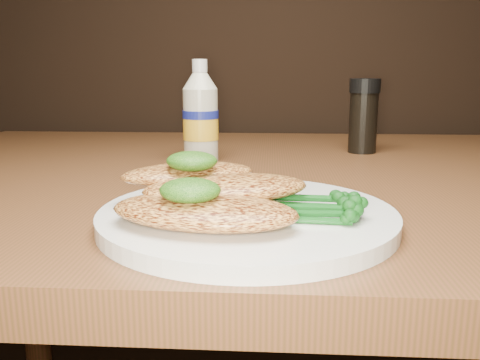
{
  "coord_description": "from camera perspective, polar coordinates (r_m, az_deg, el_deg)",
  "views": [
    {
      "loc": [
        0.0,
        0.36,
        0.89
      ],
      "look_at": [
        -0.03,
        0.8,
        0.79
      ],
      "focal_mm": 37.28,
      "sensor_mm": 36.0,
      "label": 1
    }
  ],
  "objects": [
    {
      "name": "plate",
      "position": [
        0.45,
        0.85,
        -4.2
      ],
      "size": [
        0.27,
        0.27,
        0.01
      ],
      "primitive_type": "cylinder",
      "color": "white",
      "rests_on": "dining_table"
    },
    {
      "name": "chicken_front",
      "position": [
        0.4,
        -4.14,
        -3.58
      ],
      "size": [
        0.16,
        0.11,
        0.02
      ],
      "primitive_type": "ellipsoid",
      "rotation": [
        0.0,
        0.0,
        -0.17
      ],
      "color": "#E49C48",
      "rests_on": "plate"
    },
    {
      "name": "chicken_mid",
      "position": [
        0.44,
        -1.55,
        -0.93
      ],
      "size": [
        0.16,
        0.11,
        0.02
      ],
      "primitive_type": "ellipsoid",
      "rotation": [
        0.0,
        0.0,
        0.29
      ],
      "color": "#E49C48",
      "rests_on": "plate"
    },
    {
      "name": "chicken_back",
      "position": [
        0.47,
        -5.92,
        0.73
      ],
      "size": [
        0.14,
        0.11,
        0.02
      ],
      "primitive_type": "ellipsoid",
      "rotation": [
        0.0,
        0.0,
        0.39
      ],
      "color": "#E49C48",
      "rests_on": "plate"
    },
    {
      "name": "pesto_front",
      "position": [
        0.39,
        -5.73,
        -1.17
      ],
      "size": [
        0.05,
        0.05,
        0.02
      ],
      "primitive_type": "ellipsoid",
      "rotation": [
        0.0,
        0.0,
        -0.15
      ],
      "color": "#093407",
      "rests_on": "chicken_front"
    },
    {
      "name": "pesto_back",
      "position": [
        0.45,
        -5.54,
        2.18
      ],
      "size": [
        0.05,
        0.05,
        0.02
      ],
      "primitive_type": "ellipsoid",
      "rotation": [
        0.0,
        0.0,
        -0.18
      ],
      "color": "#093407",
      "rests_on": "chicken_back"
    },
    {
      "name": "broccolini_bundle",
      "position": [
        0.43,
        6.93,
        -2.74
      ],
      "size": [
        0.14,
        0.11,
        0.02
      ],
      "primitive_type": null,
      "rotation": [
        0.0,
        0.0,
        0.12
      ],
      "color": "#104D16",
      "rests_on": "plate"
    },
    {
      "name": "mayo_bottle",
      "position": [
        0.75,
        -4.55,
        7.88
      ],
      "size": [
        0.06,
        0.06,
        0.15
      ],
      "primitive_type": null,
      "rotation": [
        0.0,
        0.0,
        0.09
      ],
      "color": "beige",
      "rests_on": "dining_table"
    },
    {
      "name": "pepper_grinder",
      "position": [
        0.85,
        13.94,
        7.12
      ],
      "size": [
        0.06,
        0.06,
        0.12
      ],
      "primitive_type": null,
      "rotation": [
        0.0,
        0.0,
        -0.16
      ],
      "color": "black",
      "rests_on": "dining_table"
    }
  ]
}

